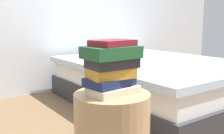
{
  "coord_description": "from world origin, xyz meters",
  "views": [
    {
      "loc": [
        -0.8,
        -1.13,
        0.86
      ],
      "look_at": [
        0.0,
        0.0,
        0.62
      ],
      "focal_mm": 42.15,
      "sensor_mm": 36.0,
      "label": 1
    }
  ],
  "objects_px": {
    "book_ochre": "(111,73)",
    "book_forest": "(111,52)",
    "book_charcoal": "(111,63)",
    "bed": "(152,81)",
    "book_maroon": "(114,43)",
    "book_cream": "(114,90)",
    "book_navy": "(110,82)"
  },
  "relations": [
    {
      "from": "book_ochre",
      "to": "book_forest",
      "type": "xyz_separation_m",
      "value": [
        -0.0,
        -0.0,
        0.11
      ]
    },
    {
      "from": "bed",
      "to": "book_charcoal",
      "type": "height_order",
      "value": "book_charcoal"
    },
    {
      "from": "book_navy",
      "to": "book_forest",
      "type": "bearing_deg",
      "value": -98.45
    },
    {
      "from": "book_charcoal",
      "to": "book_navy",
      "type": "bearing_deg",
      "value": 137.39
    },
    {
      "from": "book_cream",
      "to": "book_ochre",
      "type": "bearing_deg",
      "value": 141.34
    },
    {
      "from": "book_charcoal",
      "to": "book_ochre",
      "type": "bearing_deg",
      "value": -126.66
    },
    {
      "from": "book_ochre",
      "to": "book_forest",
      "type": "distance_m",
      "value": 0.11
    },
    {
      "from": "book_cream",
      "to": "book_navy",
      "type": "height_order",
      "value": "book_navy"
    },
    {
      "from": "bed",
      "to": "book_forest",
      "type": "xyz_separation_m",
      "value": [
        -1.19,
        -0.91,
        0.47
      ]
    },
    {
      "from": "bed",
      "to": "book_forest",
      "type": "bearing_deg",
      "value": -142.81
    },
    {
      "from": "bed",
      "to": "book_navy",
      "type": "xyz_separation_m",
      "value": [
        -1.19,
        -0.89,
        0.31
      ]
    },
    {
      "from": "book_cream",
      "to": "book_charcoal",
      "type": "height_order",
      "value": "book_charcoal"
    },
    {
      "from": "book_ochre",
      "to": "book_charcoal",
      "type": "distance_m",
      "value": 0.05
    },
    {
      "from": "book_cream",
      "to": "book_maroon",
      "type": "relative_size",
      "value": 1.16
    },
    {
      "from": "book_cream",
      "to": "book_forest",
      "type": "distance_m",
      "value": 0.21
    },
    {
      "from": "book_cream",
      "to": "book_charcoal",
      "type": "distance_m",
      "value": 0.15
    },
    {
      "from": "bed",
      "to": "book_cream",
      "type": "relative_size",
      "value": 7.77
    },
    {
      "from": "book_forest",
      "to": "book_maroon",
      "type": "distance_m",
      "value": 0.05
    },
    {
      "from": "bed",
      "to": "book_maroon",
      "type": "xyz_separation_m",
      "value": [
        -1.17,
        -0.91,
        0.52
      ]
    },
    {
      "from": "book_ochre",
      "to": "book_maroon",
      "type": "distance_m",
      "value": 0.16
    },
    {
      "from": "bed",
      "to": "book_maroon",
      "type": "height_order",
      "value": "book_maroon"
    },
    {
      "from": "book_navy",
      "to": "book_forest",
      "type": "height_order",
      "value": "book_forest"
    },
    {
      "from": "book_navy",
      "to": "book_maroon",
      "type": "bearing_deg",
      "value": -55.89
    },
    {
      "from": "book_navy",
      "to": "book_ochre",
      "type": "distance_m",
      "value": 0.05
    },
    {
      "from": "book_navy",
      "to": "book_maroon",
      "type": "distance_m",
      "value": 0.21
    },
    {
      "from": "book_ochre",
      "to": "bed",
      "type": "bearing_deg",
      "value": 42.25
    },
    {
      "from": "book_cream",
      "to": "book_navy",
      "type": "relative_size",
      "value": 1.04
    },
    {
      "from": "book_cream",
      "to": "book_navy",
      "type": "xyz_separation_m",
      "value": [
        -0.01,
        0.02,
        0.04
      ]
    },
    {
      "from": "book_navy",
      "to": "book_maroon",
      "type": "height_order",
      "value": "book_maroon"
    },
    {
      "from": "book_navy",
      "to": "book_charcoal",
      "type": "height_order",
      "value": "book_charcoal"
    },
    {
      "from": "bed",
      "to": "book_forest",
      "type": "height_order",
      "value": "book_forest"
    },
    {
      "from": "bed",
      "to": "book_maroon",
      "type": "relative_size",
      "value": 9.05
    }
  ]
}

